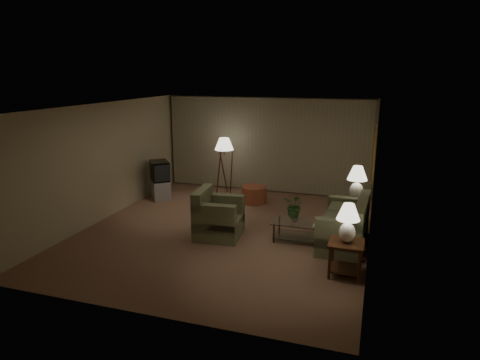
{
  "coord_description": "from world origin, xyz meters",
  "views": [
    {
      "loc": [
        3.02,
        -8.28,
        3.38
      ],
      "look_at": [
        0.13,
        0.6,
        1.01
      ],
      "focal_mm": 32.0,
      "sensor_mm": 36.0,
      "label": 1
    }
  ],
  "objects_px": {
    "table_lamp_far": "(357,180)",
    "ottoman": "(254,194)",
    "sofa": "(344,227)",
    "side_table_near": "(346,252)",
    "table_lamp_near": "(348,220)",
    "armchair": "(219,218)",
    "coffee_table": "(301,228)",
    "tv_cabinet": "(160,189)",
    "crt_tv": "(160,171)",
    "vase": "(295,218)",
    "side_table_far": "(355,208)",
    "floor_lamp": "(224,165)"
  },
  "relations": [
    {
      "from": "ottoman",
      "to": "side_table_near",
      "type": "bearing_deg",
      "value": -53.17
    },
    {
      "from": "armchair",
      "to": "coffee_table",
      "type": "bearing_deg",
      "value": -86.42
    },
    {
      "from": "table_lamp_near",
      "to": "ottoman",
      "type": "bearing_deg",
      "value": 126.83
    },
    {
      "from": "coffee_table",
      "to": "vase",
      "type": "xyz_separation_m",
      "value": [
        -0.15,
        0.0,
        0.21
      ]
    },
    {
      "from": "sofa",
      "to": "tv_cabinet",
      "type": "distance_m",
      "value": 5.35
    },
    {
      "from": "table_lamp_far",
      "to": "coffee_table",
      "type": "bearing_deg",
      "value": -125.81
    },
    {
      "from": "side_table_far",
      "to": "table_lamp_near",
      "type": "height_order",
      "value": "table_lamp_near"
    },
    {
      "from": "side_table_near",
      "to": "table_lamp_near",
      "type": "height_order",
      "value": "table_lamp_near"
    },
    {
      "from": "table_lamp_near",
      "to": "floor_lamp",
      "type": "distance_m",
      "value": 5.42
    },
    {
      "from": "sofa",
      "to": "ottoman",
      "type": "bearing_deg",
      "value": -128.59
    },
    {
      "from": "vase",
      "to": "tv_cabinet",
      "type": "bearing_deg",
      "value": 155.29
    },
    {
      "from": "side_table_near",
      "to": "coffee_table",
      "type": "relative_size",
      "value": 0.51
    },
    {
      "from": "sofa",
      "to": "ottoman",
      "type": "distance_m",
      "value": 3.32
    },
    {
      "from": "ottoman",
      "to": "tv_cabinet",
      "type": "bearing_deg",
      "value": -171.0
    },
    {
      "from": "armchair",
      "to": "vase",
      "type": "xyz_separation_m",
      "value": [
        1.55,
        0.26,
        0.08
      ]
    },
    {
      "from": "coffee_table",
      "to": "ottoman",
      "type": "height_order",
      "value": "ottoman"
    },
    {
      "from": "sofa",
      "to": "table_lamp_far",
      "type": "relative_size",
      "value": 2.33
    },
    {
      "from": "ottoman",
      "to": "armchair",
      "type": "bearing_deg",
      "value": -90.62
    },
    {
      "from": "side_table_far",
      "to": "table_lamp_far",
      "type": "xyz_separation_m",
      "value": [
        -0.0,
        0.0,
        0.66
      ]
    },
    {
      "from": "sofa",
      "to": "tv_cabinet",
      "type": "height_order",
      "value": "sofa"
    },
    {
      "from": "table_lamp_near",
      "to": "tv_cabinet",
      "type": "height_order",
      "value": "table_lamp_near"
    },
    {
      "from": "side_table_near",
      "to": "vase",
      "type": "relative_size",
      "value": 4.28
    },
    {
      "from": "table_lamp_far",
      "to": "ottoman",
      "type": "bearing_deg",
      "value": 160.61
    },
    {
      "from": "coffee_table",
      "to": "floor_lamp",
      "type": "bearing_deg",
      "value": 134.14
    },
    {
      "from": "coffee_table",
      "to": "crt_tv",
      "type": "relative_size",
      "value": 1.53
    },
    {
      "from": "sofa",
      "to": "table_lamp_near",
      "type": "height_order",
      "value": "table_lamp_near"
    },
    {
      "from": "table_lamp_far",
      "to": "tv_cabinet",
      "type": "distance_m",
      "value": 5.29
    },
    {
      "from": "table_lamp_far",
      "to": "vase",
      "type": "relative_size",
      "value": 5.46
    },
    {
      "from": "armchair",
      "to": "coffee_table",
      "type": "relative_size",
      "value": 0.96
    },
    {
      "from": "side_table_near",
      "to": "vase",
      "type": "height_order",
      "value": "side_table_near"
    },
    {
      "from": "armchair",
      "to": "crt_tv",
      "type": "relative_size",
      "value": 1.46
    },
    {
      "from": "table_lamp_far",
      "to": "ottoman",
      "type": "xyz_separation_m",
      "value": [
        -2.64,
        0.93,
        -0.83
      ]
    },
    {
      "from": "coffee_table",
      "to": "crt_tv",
      "type": "bearing_deg",
      "value": 156.07
    },
    {
      "from": "table_lamp_near",
      "to": "sofa",
      "type": "bearing_deg",
      "value": 96.34
    },
    {
      "from": "table_lamp_near",
      "to": "floor_lamp",
      "type": "relative_size",
      "value": 0.42
    },
    {
      "from": "table_lamp_far",
      "to": "side_table_near",
      "type": "bearing_deg",
      "value": -90.0
    },
    {
      "from": "tv_cabinet",
      "to": "ottoman",
      "type": "xyz_separation_m",
      "value": [
        2.56,
        0.4,
        -0.03
      ]
    },
    {
      "from": "side_table_near",
      "to": "coffee_table",
      "type": "distance_m",
      "value": 1.59
    },
    {
      "from": "sofa",
      "to": "armchair",
      "type": "xyz_separation_m",
      "value": [
        -2.52,
        -0.36,
        0.02
      ]
    },
    {
      "from": "sofa",
      "to": "armchair",
      "type": "height_order",
      "value": "armchair"
    },
    {
      "from": "floor_lamp",
      "to": "vase",
      "type": "height_order",
      "value": "floor_lamp"
    },
    {
      "from": "armchair",
      "to": "table_lamp_far",
      "type": "relative_size",
      "value": 1.47
    },
    {
      "from": "sofa",
      "to": "armchair",
      "type": "relative_size",
      "value": 1.59
    },
    {
      "from": "side_table_far",
      "to": "table_lamp_far",
      "type": "bearing_deg",
      "value": 180.0
    },
    {
      "from": "table_lamp_far",
      "to": "crt_tv",
      "type": "height_order",
      "value": "table_lamp_far"
    },
    {
      "from": "sofa",
      "to": "side_table_near",
      "type": "height_order",
      "value": "sofa"
    },
    {
      "from": "coffee_table",
      "to": "floor_lamp",
      "type": "distance_m",
      "value": 3.89
    },
    {
      "from": "side_table_near",
      "to": "ottoman",
      "type": "xyz_separation_m",
      "value": [
        -2.64,
        3.53,
        -0.2
      ]
    },
    {
      "from": "coffee_table",
      "to": "tv_cabinet",
      "type": "distance_m",
      "value": 4.62
    },
    {
      "from": "armchair",
      "to": "tv_cabinet",
      "type": "distance_m",
      "value": 3.32
    }
  ]
}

